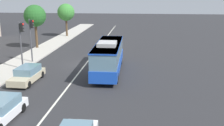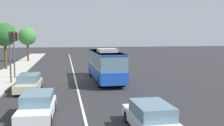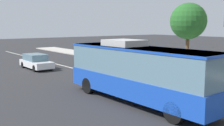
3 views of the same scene
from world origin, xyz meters
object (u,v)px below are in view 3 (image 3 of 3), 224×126
at_px(transit_bus, 138,70).
at_px(street_tree_kerbside_right, 188,21).
at_px(sedan_beige, 169,68).
at_px(sedan_white_ahead, 36,62).
at_px(sedan_white, 102,60).

relative_size(transit_bus, street_tree_kerbside_right, 1.54).
height_order(sedan_beige, street_tree_kerbside_right, street_tree_kerbside_right).
height_order(transit_bus, street_tree_kerbside_right, street_tree_kerbside_right).
bearing_deg(sedan_white_ahead, sedan_white, 60.11).
distance_m(sedan_beige, sedan_white, 7.79).
distance_m(sedan_beige, street_tree_kerbside_right, 6.77).
relative_size(sedan_white_ahead, street_tree_kerbside_right, 0.69).
xyz_separation_m(sedan_beige, sedan_white_ahead, (-10.87, -7.19, 0.00)).
height_order(transit_bus, sedan_white_ahead, transit_bus).
bearing_deg(sedan_beige, sedan_white_ahead, 35.16).
relative_size(sedan_white, sedan_white_ahead, 1.01).
bearing_deg(sedan_white_ahead, transit_bus, -0.62).
xyz_separation_m(sedan_white, street_tree_kerbside_right, (5.59, 6.56, 3.96)).
distance_m(transit_bus, sedan_beige, 8.24).
relative_size(sedan_beige, sedan_white, 1.00).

